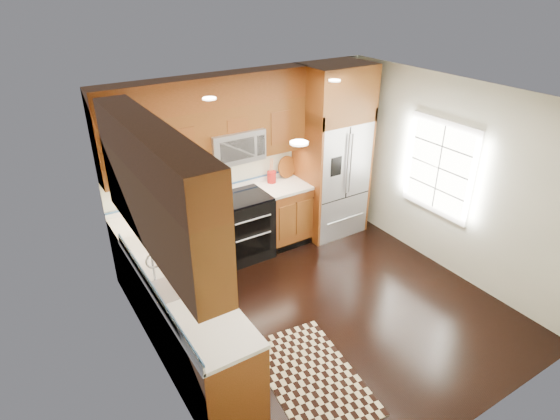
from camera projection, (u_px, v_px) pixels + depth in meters
ground at (325, 311)px, 5.77m from camera, size 4.00×4.00×0.00m
wall_back at (244, 162)px, 6.67m from camera, size 4.00×0.02×2.60m
wall_left at (155, 274)px, 4.22m from camera, size 0.02×4.00×2.60m
wall_right at (452, 179)px, 6.12m from camera, size 0.02×4.00×2.60m
window at (439, 168)px, 6.21m from camera, size 0.04×1.10×1.30m
base_cabinets at (201, 276)px, 5.65m from camera, size 2.85×3.00×0.90m
countertop at (205, 235)px, 5.59m from camera, size 2.86×3.01×0.04m
upper_cabinets at (189, 146)px, 5.11m from camera, size 2.85×3.00×1.15m
range at (242, 227)px, 6.69m from camera, size 0.76×0.67×0.95m
microwave at (234, 145)px, 6.24m from camera, size 0.76×0.40×0.42m
refrigerator at (332, 152)px, 7.01m from camera, size 0.98×0.75×2.60m
sink_faucet at (177, 280)px, 4.66m from camera, size 0.54×0.44×0.37m
rug at (311, 376)px, 4.83m from camera, size 1.05×1.56×0.01m
knife_block at (184, 198)px, 6.18m from camera, size 0.15×0.17×0.28m
utensil_crock at (272, 174)px, 6.86m from camera, size 0.16×0.16×0.37m
cutting_board at (287, 176)px, 7.09m from camera, size 0.39×0.39×0.02m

